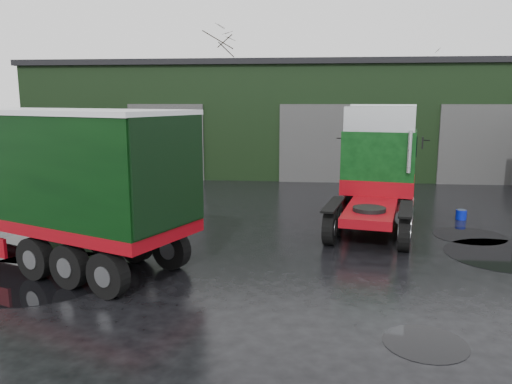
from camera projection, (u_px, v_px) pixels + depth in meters
ground at (251, 271)px, 12.50m from camera, size 100.00×100.00×0.00m
warehouse at (316, 117)px, 31.31m from camera, size 32.40×12.40×6.30m
hero_tractor at (375, 168)px, 16.20m from camera, size 4.08×6.95×4.04m
wash_bucket at (461, 215)px, 17.83m from camera, size 0.45×0.45×0.34m
tree_back_a at (218, 93)px, 41.57m from camera, size 4.40×4.40×9.50m
tree_back_b at (413, 106)px, 40.24m from camera, size 4.40×4.40×7.50m
puddle_0 at (41, 275)px, 12.15m from camera, size 3.93×3.93×0.01m
puddle_1 at (469, 236)px, 15.69m from camera, size 2.20×2.20×0.01m
puddle_2 at (55, 244)px, 14.84m from camera, size 3.79×3.79×0.01m
puddle_3 at (425, 343)px, 8.76m from camera, size 1.48×1.48×0.01m
puddle_4 at (507, 255)px, 13.75m from camera, size 3.31×3.31×0.01m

